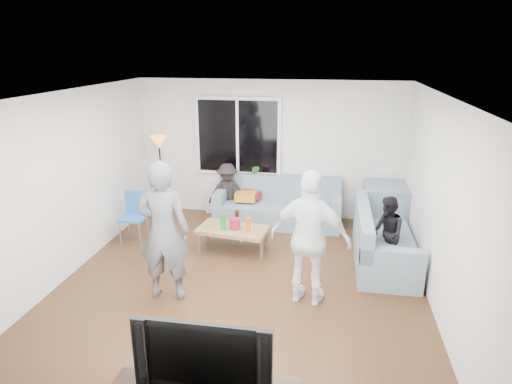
% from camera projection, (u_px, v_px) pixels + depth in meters
% --- Properties ---
extents(floor, '(5.00, 5.50, 0.04)m').
position_uv_depth(floor, '(242.00, 283.00, 6.33)').
color(floor, '#56351C').
rests_on(floor, ground).
extents(ceiling, '(5.00, 5.50, 0.04)m').
position_uv_depth(ceiling, '(240.00, 93.00, 5.51)').
color(ceiling, white).
rests_on(ceiling, ground).
extents(wall_back, '(5.00, 0.04, 2.60)m').
position_uv_depth(wall_back, '(270.00, 150.00, 8.52)').
color(wall_back, silver).
rests_on(wall_back, ground).
extents(wall_front, '(5.00, 0.04, 2.60)m').
position_uv_depth(wall_front, '(167.00, 310.00, 3.32)').
color(wall_front, silver).
rests_on(wall_front, ground).
extents(wall_left, '(0.04, 5.50, 2.60)m').
position_uv_depth(wall_left, '(66.00, 185.00, 6.32)').
color(wall_left, silver).
rests_on(wall_left, ground).
extents(wall_right, '(0.04, 5.50, 2.60)m').
position_uv_depth(wall_right, '(441.00, 205.00, 5.52)').
color(wall_right, silver).
rests_on(wall_right, ground).
extents(window_frame, '(1.62, 0.06, 1.47)m').
position_uv_depth(window_frame, '(238.00, 136.00, 8.46)').
color(window_frame, white).
rests_on(window_frame, wall_back).
extents(window_glass, '(1.50, 0.02, 1.35)m').
position_uv_depth(window_glass, '(238.00, 137.00, 8.43)').
color(window_glass, black).
rests_on(window_glass, window_frame).
extents(window_mullion, '(0.05, 0.03, 1.35)m').
position_uv_depth(window_mullion, '(237.00, 137.00, 8.42)').
color(window_mullion, white).
rests_on(window_mullion, window_frame).
extents(radiator, '(1.30, 0.12, 0.62)m').
position_uv_depth(radiator, '(238.00, 199.00, 8.81)').
color(radiator, silver).
rests_on(radiator, floor).
extents(potted_plant, '(0.23, 0.19, 0.40)m').
position_uv_depth(potted_plant, '(254.00, 175.00, 8.57)').
color(potted_plant, '#285A24').
rests_on(potted_plant, radiator).
extents(vase, '(0.18, 0.18, 0.18)m').
position_uv_depth(vase, '(226.00, 179.00, 8.69)').
color(vase, silver).
rests_on(vase, radiator).
extents(sofa_back_section, '(2.30, 0.85, 0.85)m').
position_uv_depth(sofa_back_section, '(278.00, 202.00, 8.28)').
color(sofa_back_section, slate).
rests_on(sofa_back_section, floor).
extents(sofa_right_section, '(2.00, 0.85, 0.85)m').
position_uv_depth(sofa_right_section, '(385.00, 236.00, 6.82)').
color(sofa_right_section, slate).
rests_on(sofa_right_section, floor).
extents(sofa_corner, '(0.85, 0.85, 0.85)m').
position_uv_depth(sofa_corner, '(388.00, 208.00, 7.97)').
color(sofa_corner, slate).
rests_on(sofa_corner, floor).
extents(cushion_yellow, '(0.38, 0.32, 0.14)m').
position_uv_depth(cushion_yellow, '(246.00, 196.00, 8.34)').
color(cushion_yellow, orange).
rests_on(cushion_yellow, sofa_back_section).
extents(cushion_red, '(0.44, 0.41, 0.13)m').
position_uv_depth(cushion_red, '(250.00, 195.00, 8.40)').
color(cushion_red, maroon).
rests_on(cushion_red, sofa_back_section).
extents(coffee_table, '(1.17, 0.74, 0.40)m').
position_uv_depth(coffee_table, '(233.00, 239.00, 7.23)').
color(coffee_table, '#9C7E4B').
rests_on(coffee_table, floor).
extents(pitcher, '(0.17, 0.17, 0.17)m').
position_uv_depth(pitcher, '(235.00, 224.00, 7.11)').
color(pitcher, maroon).
rests_on(pitcher, coffee_table).
extents(side_chair, '(0.40, 0.40, 0.86)m').
position_uv_depth(side_chair, '(133.00, 219.00, 7.48)').
color(side_chair, '#2864B1').
rests_on(side_chair, floor).
extents(floor_lamp, '(0.32, 0.32, 1.56)m').
position_uv_depth(floor_lamp, '(161.00, 177.00, 8.62)').
color(floor_lamp, orange).
rests_on(floor_lamp, floor).
extents(player_left, '(0.70, 0.49, 1.85)m').
position_uv_depth(player_left, '(164.00, 231.00, 5.69)').
color(player_left, '#525357').
rests_on(player_left, floor).
extents(player_right, '(1.10, 0.64, 1.76)m').
position_uv_depth(player_right, '(310.00, 239.00, 5.59)').
color(player_right, white).
rests_on(player_right, floor).
extents(spectator_right, '(0.53, 0.61, 1.10)m').
position_uv_depth(spectator_right, '(387.00, 233.00, 6.60)').
color(spectator_right, black).
rests_on(spectator_right, floor).
extents(spectator_back, '(0.79, 0.57, 1.11)m').
position_uv_depth(spectator_back, '(228.00, 192.00, 8.43)').
color(spectator_back, black).
rests_on(spectator_back, floor).
extents(television, '(1.15, 0.15, 0.66)m').
position_uv_depth(television, '(206.00, 350.00, 3.71)').
color(television, black).
rests_on(television, tv_console).
extents(bottle_d, '(0.07, 0.07, 0.23)m').
position_uv_depth(bottle_d, '(248.00, 225.00, 7.00)').
color(bottle_d, '#CD5712').
rests_on(bottle_d, coffee_table).
extents(bottle_c, '(0.07, 0.07, 0.22)m').
position_uv_depth(bottle_c, '(237.00, 217.00, 7.32)').
color(bottle_c, black).
rests_on(bottle_c, coffee_table).
extents(bottle_b, '(0.08, 0.08, 0.26)m').
position_uv_depth(bottle_b, '(223.00, 222.00, 7.07)').
color(bottle_b, '#178321').
rests_on(bottle_b, coffee_table).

